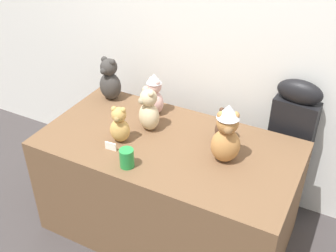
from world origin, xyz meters
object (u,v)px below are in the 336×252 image
Objects in this scene: teddy_bear_cocoa at (224,126)px; teddy_bear_sand at (149,110)px; display_table at (168,188)px; instrument_case at (288,150)px; teddy_bear_blush at (154,94)px; teddy_bear_honey at (120,125)px; party_cup_green at (127,158)px; teddy_bear_caramel at (227,134)px; teddy_bear_charcoal at (110,80)px.

teddy_bear_sand is at bearing -153.26° from teddy_bear_cocoa.
teddy_bear_sand reaches higher than display_table.
instrument_case reaches higher than teddy_bear_blush.
teddy_bear_honey reaches higher than party_cup_green.
teddy_bear_caramel is (0.36, 0.00, 0.53)m from display_table.
teddy_bear_charcoal is at bearing 130.57° from party_cup_green.
teddy_bear_blush is at bearing -174.15° from teddy_bear_cocoa.
party_cup_green is (0.14, -0.56, -0.08)m from teddy_bear_blush.
teddy_bear_blush is (-0.59, 0.26, -0.03)m from teddy_bear_caramel.
party_cup_green reaches higher than display_table.
teddy_bear_charcoal reaches higher than teddy_bear_cocoa.
teddy_bear_honey is (-0.88, -0.65, 0.30)m from instrument_case.
party_cup_green is (0.50, -0.59, -0.09)m from teddy_bear_charcoal.
display_table is 5.40× the size of teddy_bear_blush.
teddy_bear_cocoa is (0.28, 0.18, 0.46)m from display_table.
teddy_bear_charcoal is 1.00m from teddy_bear_caramel.
teddy_bear_cocoa is at bearing 43.99° from teddy_bear_sand.
party_cup_green is at bearing -171.25° from teddy_bear_caramel.
instrument_case reaches higher than teddy_bear_sand.
teddy_bear_charcoal is 0.78m from party_cup_green.
teddy_bear_honey is 2.13× the size of party_cup_green.
teddy_bear_charcoal is 1.32× the size of teddy_bear_honey.
teddy_bear_sand is at bearing 154.60° from display_table.
teddy_bear_charcoal is at bearing 154.23° from display_table.
instrument_case reaches higher than party_cup_green.
teddy_bear_caramel is at bearing -111.53° from instrument_case.
teddy_bear_sand is 0.40m from party_cup_green.
teddy_bear_blush reaches higher than teddy_bear_honey.
instrument_case is 0.97m from teddy_bear_sand.
teddy_bear_cocoa is at bearing -128.63° from instrument_case.
teddy_bear_blush reaches higher than teddy_bear_cocoa.
teddy_bear_charcoal is at bearing 115.01° from teddy_bear_honey.
teddy_bear_sand is 0.79× the size of teddy_bear_caramel.
display_table is 0.57m from teddy_bear_cocoa.
teddy_bear_blush is (-0.06, 0.18, 0.01)m from teddy_bear_sand.
teddy_bear_blush is (-0.24, 0.26, 0.50)m from display_table.
teddy_bear_charcoal reaches higher than teddy_bear_sand.
teddy_bear_blush is (0.03, 0.37, 0.03)m from teddy_bear_honey.
display_table is at bearing -24.86° from teddy_bear_blush.
teddy_bear_cocoa is 1.98× the size of party_cup_green.
teddy_bear_honey is (0.34, -0.40, -0.03)m from teddy_bear_charcoal.
teddy_bear_caramel is at bearing -4.97° from teddy_bear_honey.
teddy_bear_caramel is (0.62, 0.11, 0.07)m from teddy_bear_honey.
teddy_bear_caramel reaches higher than teddy_bear_honey.
party_cup_green is (-0.71, -0.83, 0.25)m from instrument_case.
teddy_bear_caramel is (0.53, -0.08, 0.04)m from teddy_bear_sand.
teddy_bear_cocoa is at bearing 12.70° from teddy_bear_honey.
teddy_bear_honey is at bearing -139.22° from instrument_case.
party_cup_green is (-0.45, -0.30, -0.12)m from teddy_bear_caramel.
teddy_bear_blush is at bearing 141.19° from teddy_bear_sand.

